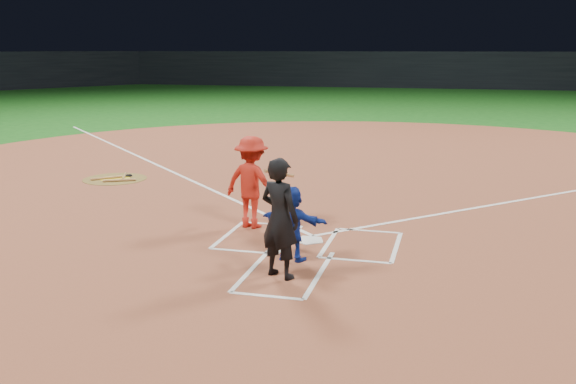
% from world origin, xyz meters
% --- Properties ---
extents(ground, '(120.00, 120.00, 0.00)m').
position_xyz_m(ground, '(0.00, 0.00, 0.00)').
color(ground, '#134D14').
rests_on(ground, ground).
extents(home_plate_dirt, '(28.00, 28.00, 0.01)m').
position_xyz_m(home_plate_dirt, '(0.00, 6.00, 0.01)').
color(home_plate_dirt, brown).
rests_on(home_plate_dirt, ground).
extents(stadium_wall_far, '(80.00, 1.20, 3.20)m').
position_xyz_m(stadium_wall_far, '(0.00, 48.00, 1.60)').
color(stadium_wall_far, black).
rests_on(stadium_wall_far, ground).
extents(home_plate, '(0.60, 0.60, 0.02)m').
position_xyz_m(home_plate, '(0.00, 0.00, 0.02)').
color(home_plate, white).
rests_on(home_plate, home_plate_dirt).
extents(on_deck_circle, '(1.70, 1.70, 0.01)m').
position_xyz_m(on_deck_circle, '(-6.34, 4.23, 0.02)').
color(on_deck_circle, brown).
rests_on(on_deck_circle, home_plate_dirt).
extents(on_deck_logo, '(0.80, 0.80, 0.00)m').
position_xyz_m(on_deck_logo, '(-6.34, 4.23, 0.02)').
color(on_deck_logo, gold).
rests_on(on_deck_logo, on_deck_circle).
extents(on_deck_bat_a, '(0.39, 0.80, 0.06)m').
position_xyz_m(on_deck_bat_a, '(-6.19, 4.48, 0.05)').
color(on_deck_bat_a, olive).
rests_on(on_deck_bat_a, on_deck_circle).
extents(on_deck_bat_b, '(0.65, 0.63, 0.06)m').
position_xyz_m(on_deck_bat_b, '(-6.54, 4.13, 0.05)').
color(on_deck_bat_b, '#9A6438').
rests_on(on_deck_bat_b, on_deck_circle).
extents(on_deck_bat_c, '(0.77, 0.45, 0.06)m').
position_xyz_m(on_deck_bat_c, '(-6.04, 3.93, 0.05)').
color(on_deck_bat_c, '#9B6838').
rests_on(on_deck_bat_c, on_deck_circle).
extents(bat_weight_donut, '(0.19, 0.19, 0.05)m').
position_xyz_m(bat_weight_donut, '(-6.14, 4.63, 0.05)').
color(bat_weight_donut, black).
rests_on(bat_weight_donut, on_deck_circle).
extents(catcher, '(1.22, 0.60, 1.26)m').
position_xyz_m(catcher, '(-0.05, -1.14, 0.64)').
color(catcher, navy).
rests_on(catcher, home_plate_dirt).
extents(umpire, '(0.81, 0.69, 1.87)m').
position_xyz_m(umpire, '(-0.03, -1.96, 0.95)').
color(umpire, black).
rests_on(umpire, home_plate_dirt).
extents(chalk_markings, '(28.35, 17.32, 0.01)m').
position_xyz_m(chalk_markings, '(0.00, 5.29, 0.01)').
color(chalk_markings, white).
rests_on(chalk_markings, home_plate_dirt).
extents(batter_at_plate, '(1.46, 1.01, 1.81)m').
position_xyz_m(batter_at_plate, '(-1.30, 0.63, 0.92)').
color(batter_at_plate, red).
rests_on(batter_at_plate, home_plate_dirt).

